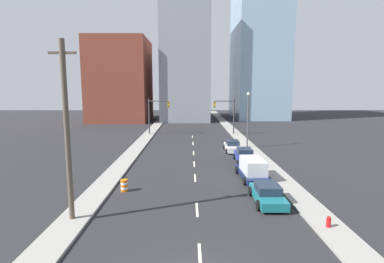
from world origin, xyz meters
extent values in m
cube|color=gray|center=(-7.73, 46.65, 0.09)|extent=(2.01, 93.30, 0.18)
cube|color=gray|center=(7.73, 46.65, 0.09)|extent=(2.01, 93.30, 0.18)
cube|color=beige|center=(0.00, 2.00, 0.00)|extent=(0.16, 2.40, 0.01)
cube|color=beige|center=(0.00, 7.71, 0.00)|extent=(0.16, 2.40, 0.01)
cube|color=beige|center=(0.00, 14.96, 0.00)|extent=(0.16, 2.40, 0.01)
cube|color=beige|center=(0.00, 19.98, 0.00)|extent=(0.16, 2.40, 0.01)
cube|color=beige|center=(0.00, 25.52, 0.00)|extent=(0.16, 2.40, 0.01)
cube|color=beige|center=(0.00, 32.21, 0.00)|extent=(0.16, 2.40, 0.01)
cube|color=beige|center=(0.00, 38.48, 0.00)|extent=(0.16, 2.40, 0.01)
cube|color=brown|center=(-17.69, 64.10, 10.03)|extent=(14.00, 16.00, 20.06)
cube|color=gray|center=(-1.57, 68.10, 15.66)|extent=(12.00, 20.00, 31.32)
cube|color=#8CADC6|center=(18.35, 72.10, 18.52)|extent=(13.00, 20.00, 37.03)
cylinder|color=#38383D|center=(-7.62, 40.77, 3.17)|extent=(0.24, 0.24, 6.34)
cylinder|color=#38383D|center=(-5.90, 40.77, 5.94)|extent=(3.45, 0.16, 0.16)
cube|color=#B79319|center=(-4.17, 40.77, 5.31)|extent=(0.34, 0.32, 1.10)
cylinder|color=#4C0C0C|center=(-4.17, 40.60, 5.65)|extent=(0.22, 0.04, 0.22)
cylinder|color=yellow|center=(-4.17, 40.60, 5.31)|extent=(0.22, 0.04, 0.22)
cylinder|color=#0C3F14|center=(-4.17, 40.60, 4.97)|extent=(0.22, 0.04, 0.22)
cylinder|color=#38383D|center=(7.31, 40.77, 3.17)|extent=(0.24, 0.24, 6.34)
cylinder|color=#38383D|center=(5.59, 40.77, 5.94)|extent=(3.45, 0.16, 0.16)
cube|color=#B79319|center=(3.87, 40.77, 5.31)|extent=(0.34, 0.32, 1.10)
cylinder|color=#4C0C0C|center=(3.87, 40.60, 5.65)|extent=(0.22, 0.04, 0.22)
cylinder|color=yellow|center=(3.87, 40.60, 5.31)|extent=(0.22, 0.04, 0.22)
cylinder|color=#0C3F14|center=(3.87, 40.60, 4.97)|extent=(0.22, 0.04, 0.22)
cylinder|color=brown|center=(-7.80, 5.99, 5.49)|extent=(0.32, 0.32, 10.99)
cube|color=brown|center=(-7.80, 5.99, 10.19)|extent=(1.60, 0.14, 0.14)
cylinder|color=orange|center=(-5.73, 11.41, 0.10)|extent=(0.56, 0.56, 0.19)
cylinder|color=white|center=(-5.73, 11.41, 0.29)|extent=(0.56, 0.56, 0.19)
cylinder|color=orange|center=(-5.73, 11.41, 0.47)|extent=(0.56, 0.56, 0.19)
cylinder|color=white|center=(-5.73, 11.41, 0.67)|extent=(0.56, 0.56, 0.19)
cylinder|color=orange|center=(-5.73, 11.41, 0.85)|extent=(0.56, 0.56, 0.19)
cylinder|color=#4C4C51|center=(7.45, 28.83, 3.58)|extent=(0.20, 0.20, 7.16)
sphere|color=white|center=(7.45, 28.83, 7.38)|extent=(0.44, 0.44, 0.44)
cylinder|color=red|center=(7.58, 4.70, 0.33)|extent=(0.26, 0.26, 0.65)
sphere|color=red|center=(7.58, 4.70, 0.72)|extent=(0.23, 0.23, 0.23)
cube|color=#196B75|center=(5.11, 8.91, 0.49)|extent=(1.88, 4.49, 0.59)
cube|color=#1E2838|center=(5.11, 8.91, 1.07)|extent=(1.64, 2.03, 0.57)
cylinder|color=black|center=(4.17, 10.30, 0.35)|extent=(0.23, 0.71, 0.71)
cylinder|color=black|center=(6.08, 10.28, 0.35)|extent=(0.23, 0.71, 0.71)
cylinder|color=black|center=(4.14, 7.53, 0.35)|extent=(0.23, 0.71, 0.71)
cylinder|color=black|center=(6.05, 7.51, 0.35)|extent=(0.23, 0.71, 0.71)
cube|color=#141E47|center=(5.18, 14.66, 0.43)|extent=(2.23, 5.64, 0.48)
cube|color=silver|center=(5.19, 14.38, 1.30)|extent=(1.91, 3.51, 1.25)
cylinder|color=black|center=(4.07, 16.34, 0.34)|extent=(0.25, 0.69, 0.69)
cylinder|color=black|center=(6.15, 16.43, 0.34)|extent=(0.25, 0.69, 0.69)
cylinder|color=black|center=(4.20, 12.90, 0.34)|extent=(0.25, 0.69, 0.69)
cylinder|color=black|center=(6.29, 12.98, 0.34)|extent=(0.25, 0.69, 0.69)
cube|color=navy|center=(5.62, 20.84, 0.53)|extent=(1.86, 4.69, 0.73)
cube|color=#1E2838|center=(5.62, 20.84, 1.22)|extent=(1.60, 2.12, 0.65)
cylinder|color=black|center=(4.72, 22.30, 0.30)|extent=(0.23, 0.61, 0.60)
cylinder|color=black|center=(6.56, 22.26, 0.30)|extent=(0.23, 0.61, 0.60)
cylinder|color=black|center=(4.67, 19.41, 0.30)|extent=(0.23, 0.61, 0.60)
cylinder|color=black|center=(6.51, 19.38, 0.30)|extent=(0.23, 0.61, 0.60)
cube|color=silver|center=(5.10, 26.62, 0.51)|extent=(1.77, 4.46, 0.67)
cube|color=#1E2838|center=(5.10, 26.62, 1.14)|extent=(1.54, 2.01, 0.61)
cylinder|color=black|center=(4.19, 27.99, 0.31)|extent=(0.22, 0.63, 0.63)
cylinder|color=black|center=(6.00, 28.00, 0.31)|extent=(0.22, 0.63, 0.63)
cylinder|color=black|center=(4.21, 25.24, 0.31)|extent=(0.22, 0.63, 0.63)
cylinder|color=black|center=(6.01, 25.25, 0.31)|extent=(0.22, 0.63, 0.63)
camera|label=1|loc=(-0.50, -11.67, 8.19)|focal=28.00mm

